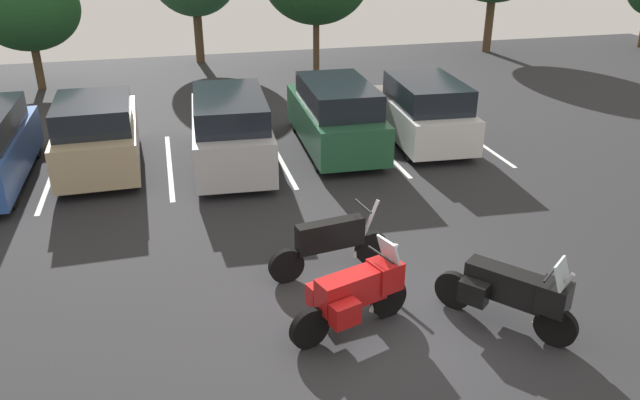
# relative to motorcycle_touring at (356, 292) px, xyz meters

# --- Properties ---
(ground) EXTENTS (44.00, 44.00, 0.10)m
(ground) POSITION_rel_motorcycle_touring_xyz_m (0.70, 0.13, -0.72)
(ground) COLOR #262628
(motorcycle_touring) EXTENTS (2.08, 1.09, 1.43)m
(motorcycle_touring) POSITION_rel_motorcycle_touring_xyz_m (0.00, 0.00, 0.00)
(motorcycle_touring) COLOR black
(motorcycle_touring) RESTS_ON ground
(motorcycle_second) EXTENTS (1.55, 1.88, 1.42)m
(motorcycle_second) POSITION_rel_motorcycle_touring_xyz_m (2.35, -0.54, -0.00)
(motorcycle_second) COLOR black
(motorcycle_second) RESTS_ON ground
(motorcycle_third) EXTENTS (2.32, 0.65, 1.29)m
(motorcycle_third) POSITION_rel_motorcycle_touring_xyz_m (0.08, 1.76, -0.06)
(motorcycle_third) COLOR black
(motorcycle_third) RESTS_ON ground
(parking_stripes) EXTENTS (14.62, 4.77, 0.01)m
(parking_stripes) POSITION_rel_motorcycle_touring_xyz_m (-1.18, 7.95, -0.67)
(parking_stripes) COLOR silver
(parking_stripes) RESTS_ON ground
(car_tan) EXTENTS (2.03, 4.47, 1.89)m
(car_tan) POSITION_rel_motorcycle_touring_xyz_m (-4.31, 8.19, 0.25)
(car_tan) COLOR tan
(car_tan) RESTS_ON ground
(car_silver) EXTENTS (2.17, 4.94, 1.91)m
(car_silver) POSITION_rel_motorcycle_touring_xyz_m (-1.02, 7.64, 0.28)
(car_silver) COLOR #B7B7BC
(car_silver) RESTS_ON ground
(car_green) EXTENTS (2.02, 4.90, 1.90)m
(car_green) POSITION_rel_motorcycle_touring_xyz_m (1.94, 8.20, 0.28)
(car_green) COLOR #235638
(car_green) RESTS_ON ground
(car_white) EXTENTS (2.12, 4.32, 1.85)m
(car_white) POSITION_rel_motorcycle_touring_xyz_m (4.49, 8.06, 0.25)
(car_white) COLOR white
(car_white) RESTS_ON ground
(tree_center_right) EXTENTS (3.64, 3.64, 4.40)m
(tree_center_right) POSITION_rel_motorcycle_touring_xyz_m (-7.03, 17.22, 2.24)
(tree_center_right) COLOR #4C3823
(tree_center_right) RESTS_ON ground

